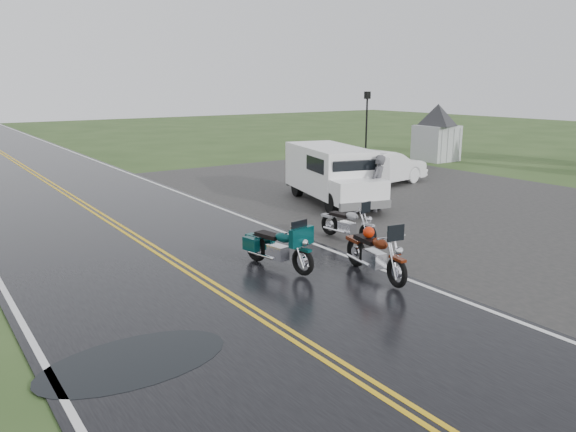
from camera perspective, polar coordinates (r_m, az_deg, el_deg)
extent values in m
plane|color=#2D471E|center=(11.77, -5.75, -8.42)|extent=(120.00, 120.00, 0.00)
cube|color=black|center=(20.74, -19.28, 0.56)|extent=(8.00, 100.00, 0.04)
cube|color=black|center=(22.25, 13.10, 1.78)|extent=(14.00, 24.00, 0.03)
imported|color=#49484D|center=(19.43, 9.10, 3.20)|extent=(0.84, 0.73, 1.95)
imported|color=silver|center=(24.78, 9.59, 4.81)|extent=(4.66, 2.10, 1.48)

